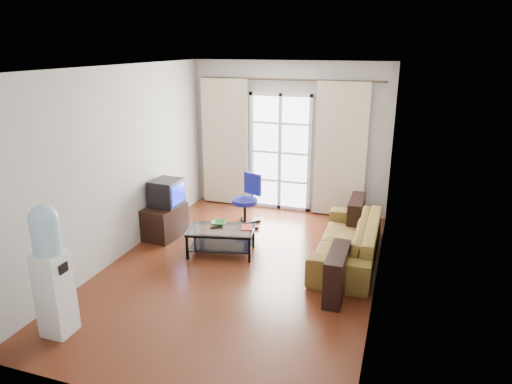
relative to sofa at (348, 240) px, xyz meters
The scene contains 20 objects.
floor 1.58m from the sofa, 150.73° to the right, with size 5.20×5.20×0.00m, color #5F2A16.
ceiling 2.86m from the sofa, 150.73° to the right, with size 5.20×5.20×0.00m, color white.
wall_back 2.52m from the sofa, 126.38° to the left, with size 3.60×0.02×2.70m, color #B5B3AC.
wall_front 3.77m from the sofa, 111.97° to the right, with size 3.60×0.02×2.70m, color #B5B3AC.
wall_left 3.41m from the sofa, 166.46° to the right, with size 0.02×5.20×2.70m, color #B5B3AC.
wall_right 1.37m from the sofa, 59.69° to the right, with size 0.02×5.20×2.70m, color #B5B3AC.
french_door 2.46m from the sofa, 130.16° to the left, with size 1.16×0.06×2.15m.
curtain_rod 3.03m from the sofa, 127.92° to the left, with size 0.04×0.04×3.30m, color #4C3F2D.
curtain_left 3.21m from the sofa, 146.06° to the left, with size 0.90×0.07×2.35m, color beige.
curtain_right 1.98m from the sofa, 103.27° to the left, with size 0.90×0.07×2.35m, color beige.
radiator 1.83m from the sofa, 107.71° to the left, with size 0.64×0.12×0.64m, color gray.
sofa is the anchor object (origin of this frame).
coffee_table 1.84m from the sofa, 168.05° to the right, with size 1.06×0.74×0.39m.
bowl 1.91m from the sofa, behind, with size 0.25×0.25×0.05m, color #379951.
book 1.54m from the sofa, behind, with size 0.22×0.26×0.02m, color #AB3515.
remote 1.91m from the sofa, 168.49° to the right, with size 0.18×0.05×0.02m, color black.
tv_stand 2.90m from the sofa, behind, with size 0.47×0.70×0.51m, color black.
crt_tv 2.92m from the sofa, behind, with size 0.49×0.48×0.42m.
task_chair 1.98m from the sofa, 156.65° to the left, with size 0.80×0.80×0.89m.
water_cooler 3.87m from the sofa, 134.63° to the right, with size 0.32×0.30×1.46m.
Camera 1 is at (1.98, -5.32, 2.97)m, focal length 32.00 mm.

